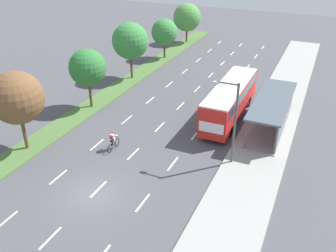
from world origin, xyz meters
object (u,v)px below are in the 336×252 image
(bus_shelter, at_px, (275,111))
(median_tree_nearest, at_px, (17,98))
(streetlight, at_px, (233,118))
(median_tree_fourth, at_px, (164,32))
(cyclist, at_px, (113,141))
(bus, at_px, (230,98))
(median_tree_second, at_px, (88,68))
(median_tree_fifth, at_px, (187,17))
(median_tree_third, at_px, (130,41))

(bus_shelter, xyz_separation_m, median_tree_nearest, (-17.90, -11.61, 2.73))
(streetlight, bearing_deg, median_tree_fourth, 125.32)
(cyclist, relative_size, streetlight, 0.28)
(bus, height_order, streetlight, streetlight)
(bus_shelter, xyz_separation_m, median_tree_second, (-17.73, -2.64, 2.34))
(cyclist, relative_size, median_tree_fifth, 0.30)
(median_tree_nearest, bearing_deg, median_tree_second, 88.93)
(bus_shelter, bearing_deg, median_tree_fifth, 126.47)
(bus, xyz_separation_m, median_tree_nearest, (-13.62, -12.40, 2.54))
(median_tree_third, relative_size, median_tree_fifth, 1.10)
(median_tree_second, relative_size, streetlight, 0.91)
(bus, distance_m, cyclist, 11.94)
(bus, distance_m, median_tree_second, 14.05)
(median_tree_fifth, bearing_deg, median_tree_third, -90.28)
(bus_shelter, height_order, median_tree_fourth, median_tree_fourth)
(bus_shelter, relative_size, median_tree_second, 1.66)
(bus, relative_size, median_tree_second, 1.91)
(bus, distance_m, median_tree_nearest, 18.59)
(bus, relative_size, cyclist, 6.20)
(median_tree_nearest, height_order, median_tree_second, median_tree_nearest)
(median_tree_fifth, bearing_deg, median_tree_nearest, -89.96)
(bus_shelter, xyz_separation_m, median_tree_fifth, (-17.92, 24.25, 2.11))
(bus_shelter, height_order, median_tree_nearest, median_tree_nearest)
(median_tree_nearest, relative_size, median_tree_second, 1.11)
(streetlight, bearing_deg, median_tree_nearest, -162.93)
(bus_shelter, height_order, median_tree_fifth, median_tree_fifth)
(bus, xyz_separation_m, median_tree_fourth, (-13.45, 14.49, 1.62))
(median_tree_second, height_order, median_tree_fourth, median_tree_second)
(cyclist, distance_m, median_tree_nearest, 8.09)
(median_tree_second, distance_m, streetlight, 16.16)
(bus_shelter, height_order, median_tree_third, median_tree_third)
(bus_shelter, distance_m, median_tree_nearest, 21.51)
(median_tree_third, height_order, median_tree_fifth, median_tree_third)
(median_tree_third, bearing_deg, median_tree_fifth, 89.72)
(cyclist, bearing_deg, bus_shelter, 37.54)
(cyclist, height_order, streetlight, streetlight)
(bus_shelter, bearing_deg, median_tree_second, -171.52)
(bus, xyz_separation_m, median_tree_fifth, (-13.64, 23.45, 1.91))
(median_tree_fourth, bearing_deg, cyclist, -75.16)
(bus_shelter, height_order, bus, bus)
(median_tree_nearest, xyz_separation_m, median_tree_fourth, (0.17, 26.89, -0.92))
(bus_shelter, relative_size, median_tree_third, 1.48)
(bus, relative_size, streetlight, 1.74)
(median_tree_nearest, relative_size, median_tree_fourth, 1.23)
(bus, height_order, cyclist, bus)
(bus_shelter, relative_size, cyclist, 5.40)
(cyclist, xyz_separation_m, median_tree_fourth, (-6.36, 24.01, 2.89))
(median_tree_nearest, bearing_deg, streetlight, 17.07)
(median_tree_third, bearing_deg, cyclist, -66.17)
(median_tree_fourth, distance_m, streetlight, 27.01)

